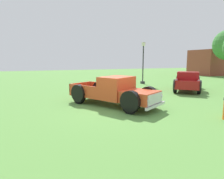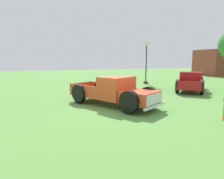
% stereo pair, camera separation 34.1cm
% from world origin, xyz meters
% --- Properties ---
extents(ground_plane, '(80.00, 80.00, 0.00)m').
position_xyz_m(ground_plane, '(0.00, 0.00, 0.00)').
color(ground_plane, '#5B9342').
extents(pickup_truck_foreground, '(5.60, 4.33, 1.65)m').
position_xyz_m(pickup_truck_foreground, '(-0.47, 0.31, 0.78)').
color(pickup_truck_foreground, '#D14723').
rests_on(pickup_truck_foreground, ground_plane).
extents(pickup_truck_behind_left, '(4.90, 4.76, 1.55)m').
position_xyz_m(pickup_truck_behind_left, '(-3.76, 8.24, 0.74)').
color(pickup_truck_behind_left, maroon).
rests_on(pickup_truck_behind_left, ground_plane).
extents(lamp_post_near, '(0.36, 0.36, 4.42)m').
position_xyz_m(lamp_post_near, '(-8.98, 6.91, 2.32)').
color(lamp_post_near, '#2D2D33').
rests_on(lamp_post_near, ground_plane).
extents(brick_pavilion, '(5.04, 5.18, 4.17)m').
position_xyz_m(brick_pavilion, '(-15.52, 23.66, 2.08)').
color(brick_pavilion, brown).
rests_on(brick_pavilion, ground_plane).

